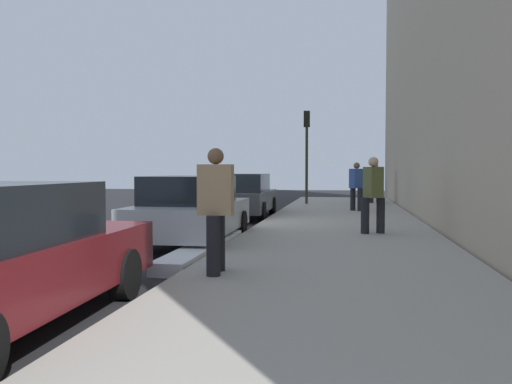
{
  "coord_description": "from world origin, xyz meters",
  "views": [
    {
      "loc": [
        -15.52,
        -3.39,
        1.65
      ],
      "look_at": [
        -0.19,
        -0.84,
        1.0
      ],
      "focal_mm": 37.62,
      "sensor_mm": 36.0,
      "label": 1
    }
  ],
  "objects_px": {
    "pedestrian_olive_coat": "(373,193)",
    "pedestrian_blue_coat": "(357,185)",
    "rolling_suitcase": "(379,198)",
    "traffic_light_pole": "(307,141)",
    "pedestrian_tan_coat": "(216,207)",
    "parked_car_silver": "(192,210)",
    "pedestrian_brown_coat": "(376,182)",
    "parked_car_charcoal": "(243,196)"
  },
  "relations": [
    {
      "from": "pedestrian_tan_coat",
      "to": "traffic_light_pole",
      "type": "bearing_deg",
      "value": -0.57
    },
    {
      "from": "parked_car_charcoal",
      "to": "rolling_suitcase",
      "type": "bearing_deg",
      "value": -37.19
    },
    {
      "from": "pedestrian_blue_coat",
      "to": "traffic_light_pole",
      "type": "xyz_separation_m",
      "value": [
        3.76,
        2.09,
        1.83
      ]
    },
    {
      "from": "parked_car_charcoal",
      "to": "parked_car_silver",
      "type": "bearing_deg",
      "value": -179.26
    },
    {
      "from": "pedestrian_blue_coat",
      "to": "pedestrian_tan_coat",
      "type": "relative_size",
      "value": 0.98
    },
    {
      "from": "pedestrian_tan_coat",
      "to": "rolling_suitcase",
      "type": "distance_m",
      "value": 17.33
    },
    {
      "from": "traffic_light_pole",
      "to": "rolling_suitcase",
      "type": "distance_m",
      "value": 4.14
    },
    {
      "from": "pedestrian_blue_coat",
      "to": "pedestrian_tan_coat",
      "type": "bearing_deg",
      "value": 169.7
    },
    {
      "from": "pedestrian_blue_coat",
      "to": "parked_car_silver",
      "type": "bearing_deg",
      "value": 155.82
    },
    {
      "from": "pedestrian_olive_coat",
      "to": "pedestrian_tan_coat",
      "type": "relative_size",
      "value": 0.99
    },
    {
      "from": "pedestrian_brown_coat",
      "to": "traffic_light_pole",
      "type": "distance_m",
      "value": 3.75
    },
    {
      "from": "pedestrian_tan_coat",
      "to": "parked_car_charcoal",
      "type": "bearing_deg",
      "value": 8.74
    },
    {
      "from": "parked_car_charcoal",
      "to": "pedestrian_tan_coat",
      "type": "relative_size",
      "value": 2.6
    },
    {
      "from": "pedestrian_tan_coat",
      "to": "pedestrian_olive_coat",
      "type": "bearing_deg",
      "value": -24.98
    },
    {
      "from": "pedestrian_olive_coat",
      "to": "pedestrian_blue_coat",
      "type": "bearing_deg",
      "value": 1.91
    },
    {
      "from": "pedestrian_brown_coat",
      "to": "rolling_suitcase",
      "type": "bearing_deg",
      "value": -161.73
    },
    {
      "from": "traffic_light_pole",
      "to": "rolling_suitcase",
      "type": "relative_size",
      "value": 4.7
    },
    {
      "from": "pedestrian_blue_coat",
      "to": "pedestrian_tan_coat",
      "type": "height_order",
      "value": "pedestrian_tan_coat"
    },
    {
      "from": "parked_car_silver",
      "to": "traffic_light_pole",
      "type": "height_order",
      "value": "traffic_light_pole"
    },
    {
      "from": "traffic_light_pole",
      "to": "pedestrian_tan_coat",
      "type": "bearing_deg",
      "value": 179.43
    },
    {
      "from": "pedestrian_brown_coat",
      "to": "pedestrian_olive_coat",
      "type": "relative_size",
      "value": 1.0
    },
    {
      "from": "parked_car_charcoal",
      "to": "pedestrian_brown_coat",
      "type": "height_order",
      "value": "pedestrian_brown_coat"
    },
    {
      "from": "pedestrian_tan_coat",
      "to": "pedestrian_blue_coat",
      "type": "bearing_deg",
      "value": -10.3
    },
    {
      "from": "rolling_suitcase",
      "to": "traffic_light_pole",
      "type": "bearing_deg",
      "value": 104.85
    },
    {
      "from": "rolling_suitcase",
      "to": "pedestrian_olive_coat",
      "type": "bearing_deg",
      "value": 175.84
    },
    {
      "from": "parked_car_silver",
      "to": "traffic_light_pole",
      "type": "distance_m",
      "value": 12.48
    },
    {
      "from": "parked_car_charcoal",
      "to": "pedestrian_tan_coat",
      "type": "xyz_separation_m",
      "value": [
        -10.48,
        -1.61,
        0.36
      ]
    },
    {
      "from": "pedestrian_tan_coat",
      "to": "rolling_suitcase",
      "type": "xyz_separation_m",
      "value": [
        16.99,
        -3.33,
        -0.71
      ]
    },
    {
      "from": "parked_car_silver",
      "to": "pedestrian_tan_coat",
      "type": "bearing_deg",
      "value": -158.99
    },
    {
      "from": "pedestrian_brown_coat",
      "to": "pedestrian_tan_coat",
      "type": "xyz_separation_m",
      "value": [
        -17.38,
        3.21,
        0.0
      ]
    },
    {
      "from": "pedestrian_blue_coat",
      "to": "pedestrian_brown_coat",
      "type": "bearing_deg",
      "value": -10.85
    },
    {
      "from": "traffic_light_pole",
      "to": "parked_car_silver",
      "type": "bearing_deg",
      "value": 172.11
    },
    {
      "from": "rolling_suitcase",
      "to": "pedestrian_blue_coat",
      "type": "bearing_deg",
      "value": 166.77
    },
    {
      "from": "pedestrian_blue_coat",
      "to": "traffic_light_pole",
      "type": "height_order",
      "value": "traffic_light_pole"
    },
    {
      "from": "pedestrian_olive_coat",
      "to": "traffic_light_pole",
      "type": "relative_size",
      "value": 0.44
    },
    {
      "from": "pedestrian_olive_coat",
      "to": "rolling_suitcase",
      "type": "distance_m",
      "value": 11.71
    },
    {
      "from": "pedestrian_blue_coat",
      "to": "pedestrian_brown_coat",
      "type": "distance_m",
      "value": 5.08
    },
    {
      "from": "pedestrian_tan_coat",
      "to": "traffic_light_pole",
      "type": "distance_m",
      "value": 16.25
    },
    {
      "from": "pedestrian_brown_coat",
      "to": "pedestrian_tan_coat",
      "type": "height_order",
      "value": "pedestrian_tan_coat"
    },
    {
      "from": "parked_car_silver",
      "to": "rolling_suitcase",
      "type": "xyz_separation_m",
      "value": [
        13.02,
        -4.86,
        -0.35
      ]
    },
    {
      "from": "parked_car_silver",
      "to": "pedestrian_brown_coat",
      "type": "height_order",
      "value": "pedestrian_brown_coat"
    },
    {
      "from": "parked_car_silver",
      "to": "pedestrian_olive_coat",
      "type": "distance_m",
      "value": 4.25
    }
  ]
}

